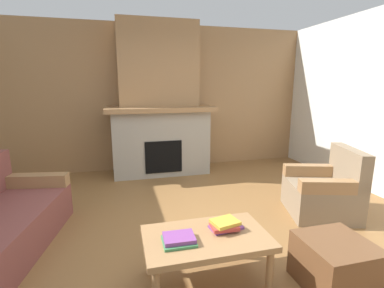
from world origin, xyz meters
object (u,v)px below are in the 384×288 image
at_px(fireplace, 159,110).
at_px(coffee_table, 206,242).
at_px(armchair, 325,191).
at_px(ottoman, 335,264).

distance_m(fireplace, coffee_table, 3.22).
bearing_deg(fireplace, armchair, -52.41).
relative_size(fireplace, ottoman, 5.19).
bearing_deg(armchair, ottoman, -125.99).
relative_size(armchair, coffee_table, 0.95).
distance_m(armchair, coffee_table, 2.02).
bearing_deg(coffee_table, ottoman, -16.73).
xyz_separation_m(armchair, coffee_table, (-1.82, -0.85, 0.08)).
height_order(fireplace, coffee_table, fireplace).
bearing_deg(ottoman, coffee_table, 163.27).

